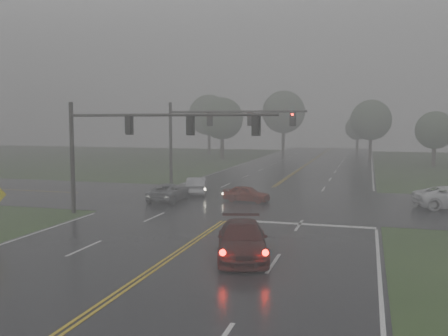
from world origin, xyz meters
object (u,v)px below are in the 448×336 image
(sedan_maroon, at_px, (242,258))
(sedan_red, at_px, (247,202))
(signal_gantry_far, at_px, (211,127))
(signal_gantry_near, at_px, (131,136))
(car_grey, at_px, (169,201))
(sedan_silver, at_px, (197,194))

(sedan_maroon, height_order, sedan_red, sedan_maroon)
(signal_gantry_far, bearing_deg, signal_gantry_near, -89.41)
(sedan_maroon, xyz_separation_m, signal_gantry_far, (-9.16, 24.11, 5.46))
(car_grey, bearing_deg, sedan_maroon, 122.67)
(sedan_maroon, xyz_separation_m, sedan_silver, (-8.20, 17.42, 0.00))
(sedan_red, xyz_separation_m, sedan_silver, (-4.79, 2.52, 0.00))
(signal_gantry_near, bearing_deg, sedan_silver, 85.53)
(sedan_red, distance_m, signal_gantry_far, 12.15)
(sedan_red, height_order, car_grey, car_grey)
(signal_gantry_near, bearing_deg, sedan_red, 53.47)
(sedan_maroon, distance_m, sedan_red, 15.29)
(sedan_silver, bearing_deg, signal_gantry_far, -97.09)
(sedan_silver, height_order, car_grey, sedan_silver)
(sedan_red, bearing_deg, signal_gantry_near, 151.18)
(sedan_maroon, relative_size, signal_gantry_near, 0.39)
(car_grey, bearing_deg, sedan_red, -170.56)
(sedan_maroon, distance_m, signal_gantry_near, 12.68)
(sedan_maroon, relative_size, sedan_red, 1.50)
(sedan_red, relative_size, signal_gantry_far, 0.27)
(sedan_maroon, height_order, car_grey, sedan_maroon)
(signal_gantry_far, bearing_deg, sedan_maroon, -69.21)
(sedan_red, bearing_deg, car_grey, 107.99)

